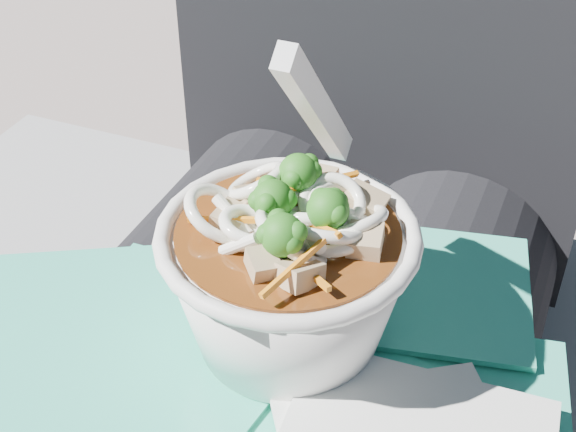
% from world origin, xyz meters
% --- Properties ---
extents(lap, '(0.33, 0.48, 0.16)m').
position_xyz_m(lap, '(0.00, 0.00, 0.56)').
color(lap, black).
rests_on(lap, stone_ledge).
extents(person_body, '(0.34, 0.94, 1.03)m').
position_xyz_m(person_body, '(0.00, 0.09, 0.58)').
color(person_body, black).
rests_on(person_body, ground).
extents(plastic_bag, '(0.39, 0.32, 0.01)m').
position_xyz_m(plastic_bag, '(0.02, -0.03, 0.65)').
color(plastic_bag, '#2BB795').
rests_on(plastic_bag, lap).
extents(udon_bowl, '(0.14, 0.15, 0.19)m').
position_xyz_m(udon_bowl, '(0.03, 0.00, 0.71)').
color(udon_bowl, white).
rests_on(udon_bowl, plastic_bag).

